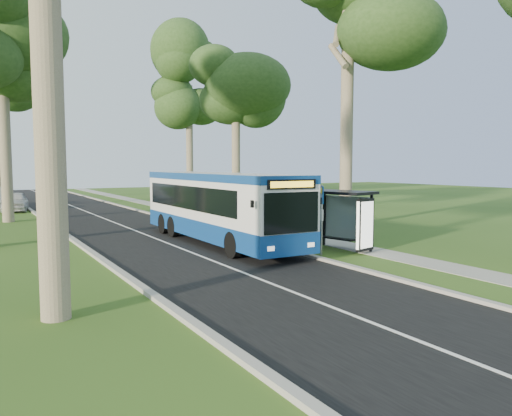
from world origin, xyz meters
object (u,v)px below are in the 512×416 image
(bus_shelter, at_px, (347,209))
(bus, at_px, (218,207))
(bus_stop_sign, at_px, (322,212))
(litter_bin, at_px, (232,222))
(car_white, at_px, (15,202))

(bus_shelter, bearing_deg, bus, 115.12)
(bus_stop_sign, height_order, litter_bin, bus_stop_sign)
(litter_bin, xyz_separation_m, car_white, (-8.82, 18.51, 0.24))
(bus, height_order, litter_bin, bus)
(bus_stop_sign, bearing_deg, litter_bin, 110.34)
(bus, distance_m, car_white, 22.49)
(bus_shelter, bearing_deg, bus_stop_sign, 175.29)
(bus, relative_size, bus_stop_sign, 4.34)
(bus_stop_sign, bearing_deg, bus_shelter, 30.13)
(bus_shelter, height_order, car_white, bus_shelter)
(litter_bin, height_order, car_white, car_white)
(bus, height_order, car_white, bus)
(bus_stop_sign, distance_m, litter_bin, 7.83)
(bus, xyz_separation_m, bus_shelter, (3.61, -4.52, 0.10))
(bus, distance_m, bus_stop_sign, 5.20)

